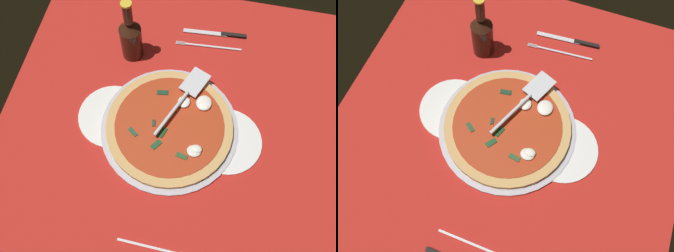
{
  "view_description": "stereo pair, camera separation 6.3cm",
  "coord_description": "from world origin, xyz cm",
  "views": [
    {
      "loc": [
        -8.57,
        45.15,
        97.82
      ],
      "look_at": [
        0.41,
        2.9,
        2.41
      ],
      "focal_mm": 39.5,
      "sensor_mm": 36.0,
      "label": 1
    },
    {
      "loc": [
        -14.62,
        43.4,
        97.82
      ],
      "look_at": [
        0.41,
        2.9,
        2.41
      ],
      "focal_mm": 39.5,
      "sensor_mm": 36.0,
      "label": 2
    }
  ],
  "objects": [
    {
      "name": "pizza",
      "position": [
        0.2,
        2.81,
        2.41
      ],
      "size": [
        36.05,
        36.05,
        3.36
      ],
      "color": "tan",
      "rests_on": "pizza_pan"
    },
    {
      "name": "pizza_server",
      "position": [
        -2.09,
        -5.39,
        5.1
      ],
      "size": [
        12.98,
        24.61,
        1.0
      ],
      "rotation": [
        0.0,
        0.0,
        4.31
      ],
      "color": "silver",
      "rests_on": "pizza"
    },
    {
      "name": "place_setting_near",
      "position": [
        -7.78,
        -30.86,
        0.46
      ],
      "size": [
        21.83,
        13.07,
        1.4
      ],
      "rotation": [
        0.0,
        0.0,
        0.07
      ],
      "color": "white",
      "rests_on": "ground_plane"
    },
    {
      "name": "pizza_pan",
      "position": [
        0.41,
        2.9,
        0.75
      ],
      "size": [
        39.39,
        39.39,
        1.31
      ],
      "primitive_type": "cylinder",
      "color": "#B3B0BD",
      "rests_on": "ground_plane"
    },
    {
      "name": "dinner_plate_left",
      "position": [
        -16.55,
        3.27,
        0.6
      ],
      "size": [
        20.13,
        20.13,
        1.0
      ],
      "primitive_type": "cylinder",
      "color": "white",
      "rests_on": "ground_plane"
    },
    {
      "name": "ground_plane",
      "position": [
        0.0,
        0.0,
        -0.4
      ],
      "size": [
        99.27,
        99.27,
        0.8
      ],
      "primitive_type": "cube",
      "color": "red"
    },
    {
      "name": "beer_bottle",
      "position": [
        16.72,
        -20.54,
        8.57
      ],
      "size": [
        6.64,
        6.64,
        22.67
      ],
      "color": "#341910",
      "rests_on": "ground_plane"
    },
    {
      "name": "dinner_plate_right",
      "position": [
        17.06,
        2.39,
        0.6
      ],
      "size": [
        20.02,
        20.02,
        1.0
      ],
      "primitive_type": "cylinder",
      "color": "white",
      "rests_on": "ground_plane"
    },
    {
      "name": "checker_pattern",
      "position": [
        0.0,
        0.0,
        0.05
      ],
      "size": [
        99.27,
        99.27,
        0.1
      ],
      "color": "white",
      "rests_on": "ground_plane"
    }
  ]
}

